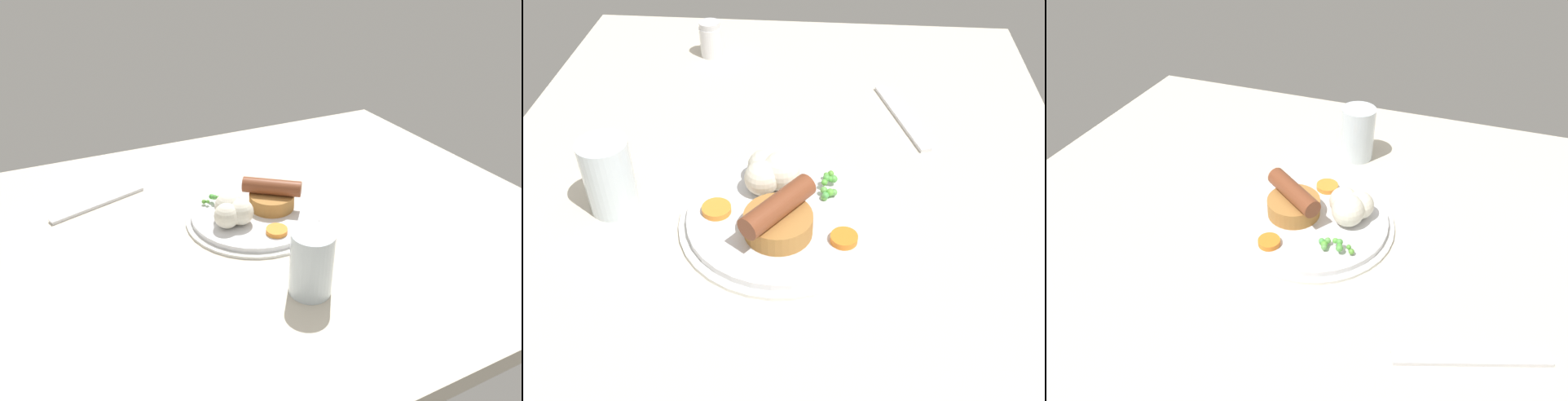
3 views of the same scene
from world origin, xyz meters
TOP-DOWN VIEW (x-y plane):
  - dining_table at (0.00, 0.00)cm, footprint 110.00×80.00cm
  - dinner_plate at (3.02, 1.09)cm, footprint 24.56×24.56cm
  - sausage_pudding at (6.17, 1.10)cm, footprint 9.85×8.26cm
  - pea_pile at (-1.78, 6.68)cm, footprint 5.26×2.14cm
  - cauliflower_floret at (-2.09, -0.63)cm, footprint 6.81×6.79cm
  - carrot_slice_0 at (3.27, -6.61)cm, footprint 3.64×3.64cm
  - carrot_slice_1 at (7.02, 8.69)cm, footprint 4.43×4.43cm
  - fork at (-21.45, 17.26)cm, footprint 17.55×7.32cm
  - drinking_glass at (1.85, -19.69)cm, footprint 6.03×6.03cm

SIDE VIEW (x-z plane):
  - dining_table at x=0.00cm, z-range 0.00..3.00cm
  - fork at x=-21.45cm, z-range 3.00..3.60cm
  - dinner_plate at x=3.02cm, z-range 2.87..4.27cm
  - carrot_slice_0 at x=3.27cm, z-range 4.40..5.17cm
  - carrot_slice_1 at x=7.02cm, z-range 4.40..5.23cm
  - pea_pile at x=-1.78cm, z-range 4.37..6.22cm
  - sausage_pudding at x=6.17cm, z-range 3.89..9.30cm
  - cauliflower_floret at x=-2.09cm, z-range 4.24..9.14cm
  - drinking_glass at x=1.85cm, z-range 3.00..12.70cm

